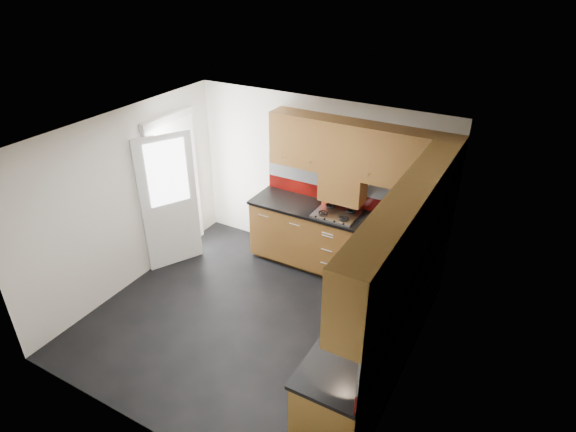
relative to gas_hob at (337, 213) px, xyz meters
The scene contains 14 objects.
room 1.63m from the gas_hob, 107.03° to the right, with size 4.00×3.80×2.64m.
base_cabinets 1.10m from the gas_hob, 50.67° to the right, with size 2.70×3.20×0.95m.
countertop 0.98m from the gas_hob, 51.77° to the right, with size 2.72×3.22×0.04m.
backsplash 1.02m from the gas_hob, 33.28° to the right, with size 2.70×3.20×0.54m.
upper_cabinets 1.36m from the gas_hob, 41.51° to the right, with size 2.50×3.20×0.72m.
extractor_hood 0.37m from the gas_hob, 90.00° to the left, with size 0.60×0.33×0.40m, color #5C3614.
glass_cabinet 1.61m from the gas_hob, 17.76° to the right, with size 0.32×0.80×0.66m.
back_door 2.35m from the gas_hob, 162.10° to the right, with size 0.42×1.19×2.04m.
gas_hob is the anchor object (origin of this frame).
utensil_pot 0.34m from the gas_hob, 140.86° to the left, with size 0.13×0.13×0.46m.
toaster 0.95m from the gas_hob, ahead, with size 0.30×0.23×0.19m.
food_processor 1.54m from the gas_hob, 41.94° to the right, with size 0.19×0.19×0.32m.
paper_towel 1.79m from the gas_hob, 46.52° to the right, with size 0.13×0.13×0.27m, color white.
orange_cloth 1.23m from the gas_hob, 18.47° to the right, with size 0.15×0.13×0.02m, color orange.
Camera 1 is at (2.66, -3.82, 4.07)m, focal length 30.00 mm.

